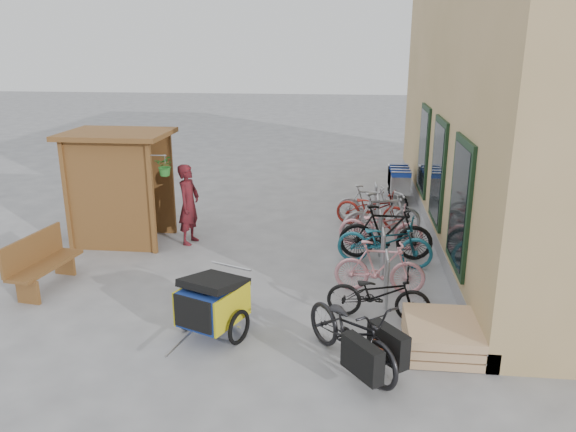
# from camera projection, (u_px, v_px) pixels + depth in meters

# --- Properties ---
(ground) EXTENTS (80.00, 80.00, 0.00)m
(ground) POSITION_uv_depth(u_px,v_px,m) (249.00, 296.00, 9.61)
(ground) COLOR #9C9C9F
(kiosk) EXTENTS (2.49, 1.65, 2.40)m
(kiosk) POSITION_uv_depth(u_px,v_px,m) (116.00, 172.00, 11.85)
(kiosk) COLOR brown
(kiosk) RESTS_ON ground
(bike_rack) EXTENTS (0.05, 5.35, 0.86)m
(bike_rack) POSITION_uv_depth(u_px,v_px,m) (380.00, 229.00, 11.50)
(bike_rack) COLOR #A5A8AD
(bike_rack) RESTS_ON ground
(pallet_stack) EXTENTS (1.00, 1.20, 0.40)m
(pallet_stack) POSITION_uv_depth(u_px,v_px,m) (441.00, 335.00, 7.90)
(pallet_stack) COLOR tan
(pallet_stack) RESTS_ON ground
(bench) EXTENTS (0.68, 1.60, 0.98)m
(bench) POSITION_uv_depth(u_px,v_px,m) (41.00, 261.00, 9.81)
(bench) COLOR brown
(bench) RESTS_ON ground
(shopping_carts) EXTENTS (0.54, 1.81, 0.96)m
(shopping_carts) POSITION_uv_depth(u_px,v_px,m) (398.00, 179.00, 15.54)
(shopping_carts) COLOR silver
(shopping_carts) RESTS_ON ground
(child_trailer) EXTENTS (1.10, 1.66, 0.97)m
(child_trailer) POSITION_uv_depth(u_px,v_px,m) (212.00, 302.00, 8.19)
(child_trailer) COLOR navy
(child_trailer) RESTS_ON ground
(cargo_bike) EXTENTS (1.67, 1.91, 1.00)m
(cargo_bike) POSITION_uv_depth(u_px,v_px,m) (353.00, 332.00, 7.41)
(cargo_bike) COLOR black
(cargo_bike) RESTS_ON ground
(person_kiosk) EXTENTS (0.53, 0.70, 1.73)m
(person_kiosk) POSITION_uv_depth(u_px,v_px,m) (189.00, 204.00, 11.95)
(person_kiosk) COLOR maroon
(person_kiosk) RESTS_ON ground
(bike_0) EXTENTS (1.66, 0.72, 0.84)m
(bike_0) POSITION_uv_depth(u_px,v_px,m) (378.00, 294.00, 8.72)
(bike_0) COLOR black
(bike_0) RESTS_ON ground
(bike_1) EXTENTS (1.59, 0.55, 0.94)m
(bike_1) POSITION_uv_depth(u_px,v_px,m) (380.00, 267.00, 9.64)
(bike_1) COLOR pink
(bike_1) RESTS_ON ground
(bike_2) EXTENTS (1.94, 0.99, 0.97)m
(bike_2) POSITION_uv_depth(u_px,v_px,m) (385.00, 241.00, 10.84)
(bike_2) COLOR #1C5F73
(bike_2) RESTS_ON ground
(bike_3) EXTENTS (1.86, 0.55, 1.11)m
(bike_3) POSITION_uv_depth(u_px,v_px,m) (386.00, 232.00, 11.13)
(bike_3) COLOR black
(bike_3) RESTS_ON ground
(bike_4) EXTENTS (1.82, 0.82, 0.92)m
(bike_4) POSITION_uv_depth(u_px,v_px,m) (381.00, 227.00, 11.80)
(bike_4) COLOR pink
(bike_4) RESTS_ON ground
(bike_5) EXTENTS (1.93, 1.13, 1.12)m
(bike_5) POSITION_uv_depth(u_px,v_px,m) (382.00, 217.00, 12.14)
(bike_5) COLOR #A4A3A8
(bike_5) RESTS_ON ground
(bike_6) EXTENTS (1.82, 1.12, 0.90)m
(bike_6) POSITION_uv_depth(u_px,v_px,m) (372.00, 209.00, 13.10)
(bike_6) COLOR maroon
(bike_6) RESTS_ON ground
(bike_7) EXTENTS (1.51, 0.44, 0.90)m
(bike_7) POSITION_uv_depth(u_px,v_px,m) (368.00, 203.00, 13.55)
(bike_7) COLOR #A4A3A8
(bike_7) RESTS_ON ground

